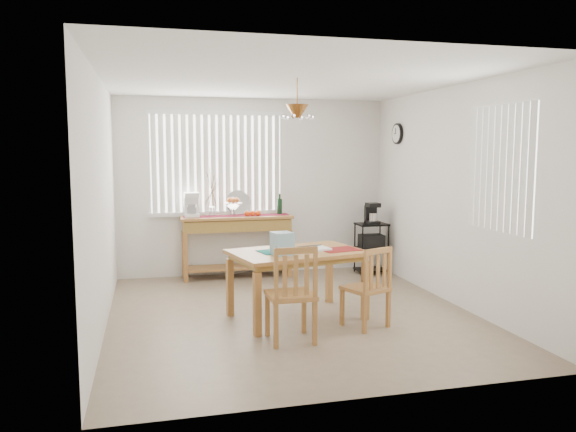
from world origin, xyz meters
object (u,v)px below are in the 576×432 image
object	(u,v)px
cart_items	(372,214)
dining_table	(297,258)
sideboard	(237,231)
chair_left	(292,295)
wire_cart	(371,243)
chair_right	(368,288)

from	to	relation	value
cart_items	dining_table	xyz separation A→B (m)	(-1.67, -1.95, -0.24)
sideboard	chair_left	distance (m)	2.93
wire_cart	chair_left	distance (m)	3.32
sideboard	dining_table	world-z (taller)	sideboard
sideboard	chair_left	size ratio (longest dim) A/B	1.68
cart_items	dining_table	bearing A→B (deg)	-130.70
chair_right	chair_left	bearing A→B (deg)	-164.27
wire_cart	cart_items	world-z (taller)	cart_items
sideboard	dining_table	xyz separation A→B (m)	(0.32, -2.16, -0.01)
sideboard	dining_table	size ratio (longest dim) A/B	1.03
cart_items	chair_left	size ratio (longest dim) A/B	0.33
wire_cart	dining_table	world-z (taller)	wire_cart
chair_left	wire_cart	bearing A→B (deg)	54.46
cart_items	sideboard	bearing A→B (deg)	173.98
cart_items	chair_right	world-z (taller)	cart_items
cart_items	chair_left	bearing A→B (deg)	-125.46
wire_cart	chair_right	size ratio (longest dim) A/B	0.88
chair_left	chair_right	distance (m)	0.92
chair_right	dining_table	bearing A→B (deg)	140.72
cart_items	dining_table	size ratio (longest dim) A/B	0.20
sideboard	wire_cart	distance (m)	2.02
chair_left	sideboard	bearing A→B (deg)	91.31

